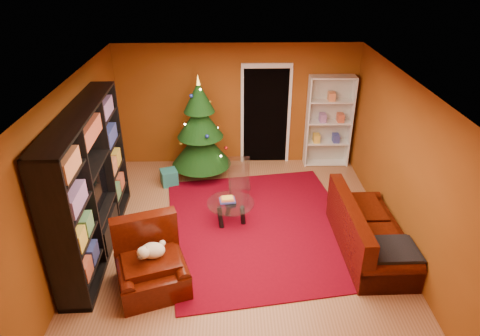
{
  "coord_description": "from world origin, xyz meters",
  "views": [
    {
      "loc": [
        -0.14,
        -5.82,
        4.33
      ],
      "look_at": [
        0.0,
        0.4,
        1.05
      ],
      "focal_mm": 32.0,
      "sensor_mm": 36.0,
      "label": 1
    }
  ],
  "objects_px": {
    "gift_box_red": "(214,160)",
    "sofa": "(371,227)",
    "gift_box_teal": "(169,177)",
    "gift_box_green": "(196,167)",
    "christmas_tree": "(200,129)",
    "acrylic_chair": "(239,184)",
    "white_bookshelf": "(329,122)",
    "dog": "(153,250)",
    "coffee_table": "(231,212)",
    "media_unit": "(90,183)",
    "rug": "(261,227)",
    "armchair": "(151,265)"
  },
  "relations": [
    {
      "from": "sofa",
      "to": "coffee_table",
      "type": "distance_m",
      "value": 2.33
    },
    {
      "from": "christmas_tree",
      "to": "gift_box_teal",
      "type": "distance_m",
      "value": 1.16
    },
    {
      "from": "gift_box_green",
      "to": "acrylic_chair",
      "type": "height_order",
      "value": "acrylic_chair"
    },
    {
      "from": "media_unit",
      "to": "gift_box_teal",
      "type": "bearing_deg",
      "value": 63.6
    },
    {
      "from": "gift_box_red",
      "to": "white_bookshelf",
      "type": "relative_size",
      "value": 0.11
    },
    {
      "from": "gift_box_red",
      "to": "sofa",
      "type": "xyz_separation_m",
      "value": [
        2.54,
        -3.01,
        0.32
      ]
    },
    {
      "from": "media_unit",
      "to": "christmas_tree",
      "type": "relative_size",
      "value": 1.37
    },
    {
      "from": "gift_box_red",
      "to": "christmas_tree",
      "type": "bearing_deg",
      "value": -117.68
    },
    {
      "from": "gift_box_red",
      "to": "sofa",
      "type": "distance_m",
      "value": 3.95
    },
    {
      "from": "rug",
      "to": "gift_box_green",
      "type": "height_order",
      "value": "gift_box_green"
    },
    {
      "from": "rug",
      "to": "media_unit",
      "type": "bearing_deg",
      "value": -171.42
    },
    {
      "from": "gift_box_teal",
      "to": "acrylic_chair",
      "type": "height_order",
      "value": "acrylic_chair"
    },
    {
      "from": "rug",
      "to": "white_bookshelf",
      "type": "bearing_deg",
      "value": 56.44
    },
    {
      "from": "rug",
      "to": "acrylic_chair",
      "type": "bearing_deg",
      "value": 113.68
    },
    {
      "from": "gift_box_green",
      "to": "dog",
      "type": "height_order",
      "value": "dog"
    },
    {
      "from": "white_bookshelf",
      "to": "coffee_table",
      "type": "distance_m",
      "value": 3.14
    },
    {
      "from": "media_unit",
      "to": "gift_box_teal",
      "type": "xyz_separation_m",
      "value": [
        0.88,
        1.93,
        -0.98
      ]
    },
    {
      "from": "media_unit",
      "to": "gift_box_teal",
      "type": "height_order",
      "value": "media_unit"
    },
    {
      "from": "gift_box_teal",
      "to": "gift_box_green",
      "type": "distance_m",
      "value": 0.68
    },
    {
      "from": "white_bookshelf",
      "to": "coffee_table",
      "type": "bearing_deg",
      "value": -132.58
    },
    {
      "from": "gift_box_green",
      "to": "white_bookshelf",
      "type": "bearing_deg",
      "value": 7.75
    },
    {
      "from": "coffee_table",
      "to": "acrylic_chair",
      "type": "height_order",
      "value": "acrylic_chair"
    },
    {
      "from": "armchair",
      "to": "acrylic_chair",
      "type": "xyz_separation_m",
      "value": [
        1.27,
        2.21,
        -0.0
      ]
    },
    {
      "from": "armchair",
      "to": "acrylic_chair",
      "type": "distance_m",
      "value": 2.54
    },
    {
      "from": "white_bookshelf",
      "to": "dog",
      "type": "height_order",
      "value": "white_bookshelf"
    },
    {
      "from": "gift_box_red",
      "to": "gift_box_teal",
      "type": "bearing_deg",
      "value": -136.47
    },
    {
      "from": "armchair",
      "to": "coffee_table",
      "type": "bearing_deg",
      "value": 35.54
    },
    {
      "from": "media_unit",
      "to": "christmas_tree",
      "type": "bearing_deg",
      "value": 54.71
    },
    {
      "from": "acrylic_chair",
      "to": "gift_box_red",
      "type": "bearing_deg",
      "value": 106.92
    },
    {
      "from": "christmas_tree",
      "to": "armchair",
      "type": "distance_m",
      "value": 3.41
    },
    {
      "from": "gift_box_teal",
      "to": "sofa",
      "type": "relative_size",
      "value": 0.16
    },
    {
      "from": "gift_box_green",
      "to": "coffee_table",
      "type": "distance_m",
      "value": 1.98
    },
    {
      "from": "gift_box_green",
      "to": "white_bookshelf",
      "type": "distance_m",
      "value": 2.97
    },
    {
      "from": "christmas_tree",
      "to": "white_bookshelf",
      "type": "height_order",
      "value": "christmas_tree"
    },
    {
      "from": "christmas_tree",
      "to": "gift_box_green",
      "type": "bearing_deg",
      "value": 149.03
    },
    {
      "from": "christmas_tree",
      "to": "armchair",
      "type": "height_order",
      "value": "christmas_tree"
    },
    {
      "from": "dog",
      "to": "coffee_table",
      "type": "xyz_separation_m",
      "value": [
        1.07,
        1.48,
        -0.38
      ]
    },
    {
      "from": "christmas_tree",
      "to": "acrylic_chair",
      "type": "distance_m",
      "value": 1.49
    },
    {
      "from": "armchair",
      "to": "sofa",
      "type": "bearing_deg",
      "value": -6.02
    },
    {
      "from": "white_bookshelf",
      "to": "gift_box_teal",
      "type": "bearing_deg",
      "value": -165.13
    },
    {
      "from": "sofa",
      "to": "christmas_tree",
      "type": "bearing_deg",
      "value": 46.38
    },
    {
      "from": "rug",
      "to": "christmas_tree",
      "type": "distance_m",
      "value": 2.44
    },
    {
      "from": "armchair",
      "to": "coffee_table",
      "type": "height_order",
      "value": "armchair"
    },
    {
      "from": "gift_box_red",
      "to": "armchair",
      "type": "xyz_separation_m",
      "value": [
        -0.75,
        -3.76,
        0.29
      ]
    },
    {
      "from": "media_unit",
      "to": "christmas_tree",
      "type": "height_order",
      "value": "media_unit"
    },
    {
      "from": "white_bookshelf",
      "to": "armchair",
      "type": "height_order",
      "value": "white_bookshelf"
    },
    {
      "from": "media_unit",
      "to": "gift_box_teal",
      "type": "relative_size",
      "value": 9.5
    },
    {
      "from": "white_bookshelf",
      "to": "dog",
      "type": "relative_size",
      "value": 5.05
    },
    {
      "from": "armchair",
      "to": "acrylic_chair",
      "type": "height_order",
      "value": "armchair"
    },
    {
      "from": "media_unit",
      "to": "sofa",
      "type": "relative_size",
      "value": 1.48
    }
  ]
}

